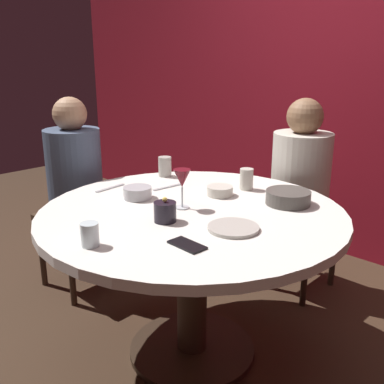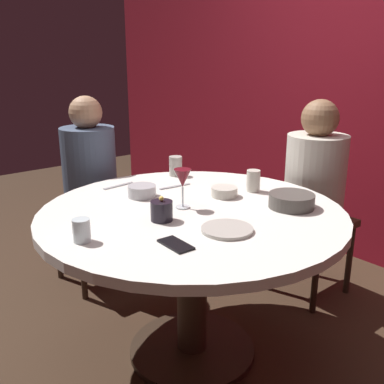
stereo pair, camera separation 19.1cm
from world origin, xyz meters
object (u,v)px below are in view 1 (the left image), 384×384
candle_holder (165,212)px  seated_diner_back (301,174)px  cup_by_left_diner (90,235)px  dinner_plate (233,228)px  cell_phone (187,245)px  wine_glass (182,180)px  cup_by_right_diner (165,167)px  bowl_small_white (288,197)px  seated_diner_left (75,174)px  bowl_serving_large (138,193)px  dining_table (192,241)px  cup_near_candle (246,179)px  bowl_salad_center (220,191)px

candle_holder → seated_diner_back: bearing=91.2°
cup_by_left_diner → dinner_plate: bearing=60.5°
dinner_plate → cell_phone: bearing=-95.0°
wine_glass → dinner_plate: wine_glass is taller
cup_by_right_diner → bowl_small_white: bearing=4.3°
seated_diner_left → cell_phone: size_ratio=8.29×
bowl_serving_large → cell_phone: bearing=-22.4°
bowl_serving_large → cup_by_right_diner: 0.42m
seated_diner_left → seated_diner_back: size_ratio=1.01×
dining_table → cup_by_left_diner: bearing=-88.8°
bowl_small_white → cup_near_candle: cup_near_candle is taller
cell_phone → seated_diner_left: bearing=79.1°
dinner_plate → cup_near_candle: 0.55m
bowl_salad_center → bowl_small_white: bowl_small_white is taller
seated_diner_left → cup_near_candle: (0.94, 0.41, 0.07)m
cup_near_candle → cup_by_left_diner: cup_near_candle is taller
wine_glass → dining_table: bearing=20.3°
wine_glass → cup_near_candle: wine_glass is taller
seated_diner_back → bowl_salad_center: size_ratio=9.18×
candle_holder → bowl_small_white: bearing=65.9°
cell_phone → bowl_salad_center: bowl_salad_center is taller
bowl_small_white → cup_near_candle: (-0.28, 0.05, 0.02)m
seated_diner_back → dinner_plate: 1.01m
cup_by_left_diner → seated_diner_back: bearing=90.4°
cell_phone → cup_by_left_diner: 0.34m
seated_diner_back → cell_phone: (0.26, -1.20, 0.02)m
dinner_plate → cup_by_right_diner: cup_by_right_diner is taller
seated_diner_left → cell_phone: 1.24m
bowl_salad_center → dinner_plate: bearing=-42.6°
dinner_plate → bowl_salad_center: size_ratio=1.60×
wine_glass → bowl_serving_large: bearing=-169.1°
wine_glass → cell_phone: bearing=-42.4°
wine_glass → cup_by_left_diner: size_ratio=2.05×
seated_diner_left → cell_phone: (1.21, -0.29, 0.02)m
cup_near_candle → bowl_small_white: bearing=-10.8°
cell_phone → cup_by_right_diner: size_ratio=1.28×
cup_by_left_diner → seated_diner_left: bearing=151.2°
cup_by_right_diner → cup_by_left_diner: bearing=-58.4°
wine_glass → bowl_small_white: (0.31, 0.37, -0.10)m
bowl_small_white → cup_by_right_diner: size_ratio=1.84×
wine_glass → cell_phone: (0.30, -0.28, -0.12)m
bowl_serving_large → cup_by_left_diner: bearing=-56.7°
dining_table → bowl_small_white: (0.26, 0.36, 0.18)m
bowl_salad_center → cup_near_candle: cup_near_candle is taller
seated_diner_back → wine_glass: seated_diner_back is taller
wine_glass → cup_by_right_diner: size_ratio=1.61×
cell_phone → cup_by_left_diner: cup_by_left_diner is taller
dining_table → dinner_plate: size_ratio=6.65×
bowl_serving_large → bowl_salad_center: 0.39m
bowl_serving_large → candle_holder: bearing=-20.1°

